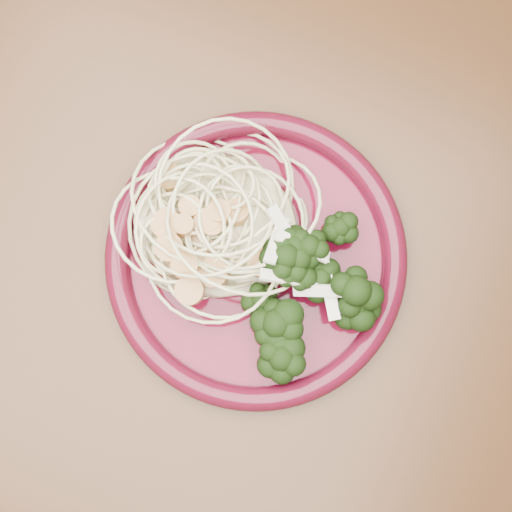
% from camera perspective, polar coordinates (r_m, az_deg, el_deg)
% --- Properties ---
extents(dining_table, '(1.20, 0.80, 0.75)m').
position_cam_1_polar(dining_table, '(0.71, 0.54, -3.26)').
color(dining_table, '#472814').
rests_on(dining_table, ground).
extents(dinner_plate, '(0.32, 0.32, 0.02)m').
position_cam_1_polar(dinner_plate, '(0.60, -0.00, -0.14)').
color(dinner_plate, '#4F0819').
rests_on(dinner_plate, dining_table).
extents(spaghetti_pile, '(0.17, 0.16, 0.03)m').
position_cam_1_polar(spaghetti_pile, '(0.60, -3.26, 2.77)').
color(spaghetti_pile, beige).
rests_on(spaghetti_pile, dinner_plate).
extents(scallop_cluster, '(0.16, 0.16, 0.04)m').
position_cam_1_polar(scallop_cluster, '(0.56, -3.47, 3.48)').
color(scallop_cluster, '#C28743').
rests_on(scallop_cluster, spaghetti_pile).
extents(broccoli_pile, '(0.12, 0.15, 0.05)m').
position_cam_1_polar(broccoli_pile, '(0.58, 4.09, -3.33)').
color(broccoli_pile, black).
rests_on(broccoli_pile, dinner_plate).
extents(onion_garnish, '(0.08, 0.10, 0.05)m').
position_cam_1_polar(onion_garnish, '(0.55, 4.31, -3.08)').
color(onion_garnish, beige).
rests_on(onion_garnish, broccoli_pile).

